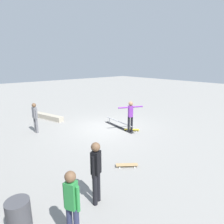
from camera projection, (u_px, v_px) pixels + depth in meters
name	position (u px, v px, depth m)	size (l,w,h in m)	color
ground_plane	(107.00, 128.00, 11.19)	(60.00, 60.00, 0.00)	gray
grind_rail	(118.00, 124.00, 11.32)	(2.54, 0.47, 0.37)	black
skate_ledge	(48.00, 117.00, 12.96)	(2.53, 0.41, 0.31)	#B2A893
skater_main	(130.00, 115.00, 10.32)	(0.63, 1.28, 1.70)	black
skateboard_main	(132.00, 130.00, 10.73)	(0.72, 0.69, 0.09)	yellow
bystander_grey_shirt	(35.00, 116.00, 10.27)	(0.37, 0.22, 1.63)	slate
bystander_black_shirt	(96.00, 170.00, 5.04)	(0.28, 0.39, 1.75)	black
bystander_green_shirt	(72.00, 203.00, 3.92)	(0.36, 0.27, 1.66)	#2D3351
loose_skateboard_natural	(127.00, 165.00, 7.06)	(0.65, 0.75, 0.09)	tan
trash_bin	(19.00, 218.00, 4.21)	(0.51, 0.51, 0.85)	#47474C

